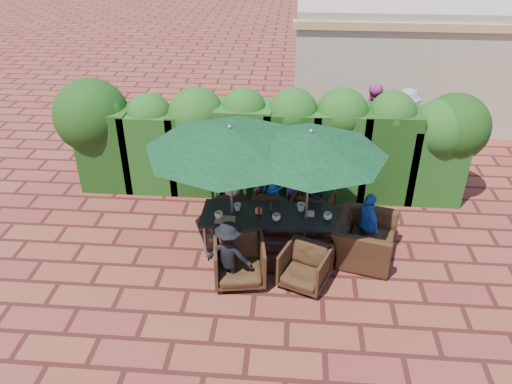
# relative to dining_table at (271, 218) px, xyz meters

# --- Properties ---
(ground) EXTENTS (80.00, 80.00, 0.00)m
(ground) POSITION_rel_dining_table_xyz_m (-0.20, -0.14, -0.68)
(ground) COLOR maroon
(ground) RESTS_ON ground
(dining_table) EXTENTS (2.51, 0.90, 0.75)m
(dining_table) POSITION_rel_dining_table_xyz_m (0.00, 0.00, 0.00)
(dining_table) COLOR black
(dining_table) RESTS_ON ground
(umbrella_left) EXTENTS (2.89, 2.89, 2.46)m
(umbrella_left) POSITION_rel_dining_table_xyz_m (-0.70, 0.01, 1.54)
(umbrella_left) COLOR gray
(umbrella_left) RESTS_ON ground
(umbrella_right) EXTENTS (2.57, 2.57, 2.46)m
(umbrella_right) POSITION_rel_dining_table_xyz_m (0.61, -0.06, 1.54)
(umbrella_right) COLOR gray
(umbrella_right) RESTS_ON ground
(chair_far_left) EXTENTS (0.80, 0.76, 0.71)m
(chair_far_left) POSITION_rel_dining_table_xyz_m (-0.91, 1.05, -0.32)
(chair_far_left) COLOR black
(chair_far_left) RESTS_ON ground
(chair_far_mid) EXTENTS (0.94, 0.91, 0.80)m
(chair_far_mid) POSITION_rel_dining_table_xyz_m (0.06, 0.97, -0.28)
(chair_far_mid) COLOR black
(chair_far_mid) RESTS_ON ground
(chair_far_right) EXTENTS (0.89, 0.86, 0.75)m
(chair_far_right) POSITION_rel_dining_table_xyz_m (0.81, 1.02, -0.30)
(chair_far_right) COLOR black
(chair_far_right) RESTS_ON ground
(chair_near_left) EXTENTS (0.95, 0.90, 0.86)m
(chair_near_left) POSITION_rel_dining_table_xyz_m (-0.48, -0.90, -0.25)
(chair_near_left) COLOR black
(chair_near_left) RESTS_ON ground
(chair_near_right) EXTENTS (0.94, 0.91, 0.76)m
(chair_near_right) POSITION_rel_dining_table_xyz_m (0.61, -0.91, -0.30)
(chair_near_right) COLOR black
(chair_near_right) RESTS_ON ground
(chair_end_right) EXTENTS (1.04, 1.33, 1.03)m
(chair_end_right) POSITION_rel_dining_table_xyz_m (1.67, -0.10, -0.16)
(chair_end_right) COLOR black
(chair_end_right) RESTS_ON ground
(adult_far_left) EXTENTS (0.65, 0.39, 1.31)m
(adult_far_left) POSITION_rel_dining_table_xyz_m (-0.82, 0.92, -0.02)
(adult_far_left) COLOR silver
(adult_far_left) RESTS_ON ground
(adult_far_mid) EXTENTS (0.58, 0.54, 1.30)m
(adult_far_mid) POSITION_rel_dining_table_xyz_m (-0.01, 0.95, -0.03)
(adult_far_mid) COLOR blue
(adult_far_mid) RESTS_ON ground
(adult_far_right) EXTENTS (0.78, 0.64, 1.40)m
(adult_far_right) POSITION_rel_dining_table_xyz_m (0.88, 0.98, 0.02)
(adult_far_right) COLOR black
(adult_far_right) RESTS_ON ground
(adult_near_left) EXTENTS (0.85, 0.53, 1.23)m
(adult_near_left) POSITION_rel_dining_table_xyz_m (-0.63, -1.04, -0.06)
(adult_near_left) COLOR black
(adult_near_left) RESTS_ON ground
(adult_end_right) EXTENTS (0.60, 0.79, 1.21)m
(adult_end_right) POSITION_rel_dining_table_xyz_m (1.72, 0.06, -0.07)
(adult_end_right) COLOR blue
(adult_end_right) RESTS_ON ground
(child_left) EXTENTS (0.32, 0.29, 0.73)m
(child_left) POSITION_rel_dining_table_xyz_m (-0.34, 0.95, -0.31)
(child_left) COLOR #C94795
(child_left) RESTS_ON ground
(child_right) EXTENTS (0.36, 0.32, 0.87)m
(child_right) POSITION_rel_dining_table_xyz_m (0.37, 1.06, -0.24)
(child_right) COLOR purple
(child_right) RESTS_ON ground
(pedestrian_a) EXTENTS (1.69, 1.29, 1.73)m
(pedestrian_a) POSITION_rel_dining_table_xyz_m (1.64, 3.91, 0.19)
(pedestrian_a) COLOR green
(pedestrian_a) RESTS_ON ground
(pedestrian_b) EXTENTS (1.02, 0.88, 1.81)m
(pedestrian_b) POSITION_rel_dining_table_xyz_m (2.21, 4.20, 0.23)
(pedestrian_b) COLOR #C94795
(pedestrian_b) RESTS_ON ground
(pedestrian_c) EXTENTS (1.25, 1.09, 1.80)m
(pedestrian_c) POSITION_rel_dining_table_xyz_m (3.00, 4.01, 0.22)
(pedestrian_c) COLOR gray
(pedestrian_c) RESTS_ON ground
(cup_a) EXTENTS (0.15, 0.15, 0.12)m
(cup_a) POSITION_rel_dining_table_xyz_m (-0.92, -0.17, 0.13)
(cup_a) COLOR beige
(cup_a) RESTS_ON dining_table
(cup_b) EXTENTS (0.14, 0.14, 0.13)m
(cup_b) POSITION_rel_dining_table_xyz_m (-0.62, 0.11, 0.14)
(cup_b) COLOR beige
(cup_b) RESTS_ON dining_table
(cup_c) EXTENTS (0.15, 0.15, 0.12)m
(cup_c) POSITION_rel_dining_table_xyz_m (0.10, -0.16, 0.13)
(cup_c) COLOR beige
(cup_c) RESTS_ON dining_table
(cup_d) EXTENTS (0.15, 0.15, 0.15)m
(cup_d) POSITION_rel_dining_table_xyz_m (0.52, 0.19, 0.15)
(cup_d) COLOR beige
(cup_d) RESTS_ON dining_table
(cup_e) EXTENTS (0.15, 0.15, 0.12)m
(cup_e) POSITION_rel_dining_table_xyz_m (0.99, -0.06, 0.13)
(cup_e) COLOR beige
(cup_e) RESTS_ON dining_table
(ketchup_bottle) EXTENTS (0.04, 0.04, 0.17)m
(ketchup_bottle) POSITION_rel_dining_table_xyz_m (-0.22, -0.00, 0.16)
(ketchup_bottle) COLOR #B20C0A
(ketchup_bottle) RESTS_ON dining_table
(sauce_bottle) EXTENTS (0.04, 0.04, 0.17)m
(sauce_bottle) POSITION_rel_dining_table_xyz_m (-0.02, 0.13, 0.16)
(sauce_bottle) COLOR #4C230C
(sauce_bottle) RESTS_ON dining_table
(serving_tray) EXTENTS (0.35, 0.25, 0.02)m
(serving_tray) POSITION_rel_dining_table_xyz_m (-0.80, -0.23, 0.08)
(serving_tray) COLOR olive
(serving_tray) RESTS_ON dining_table
(number_block_left) EXTENTS (0.12, 0.06, 0.10)m
(number_block_left) POSITION_rel_dining_table_xyz_m (-0.23, 0.04, 0.12)
(number_block_left) COLOR tan
(number_block_left) RESTS_ON dining_table
(number_block_right) EXTENTS (0.12, 0.06, 0.10)m
(number_block_right) POSITION_rel_dining_table_xyz_m (0.70, 0.02, 0.12)
(number_block_right) COLOR tan
(number_block_right) RESTS_ON dining_table
(hedge_wall) EXTENTS (9.10, 1.60, 2.40)m
(hedge_wall) POSITION_rel_dining_table_xyz_m (-0.24, 2.18, 0.63)
(hedge_wall) COLOR black
(hedge_wall) RESTS_ON ground
(building) EXTENTS (6.20, 3.08, 3.20)m
(building) POSITION_rel_dining_table_xyz_m (3.30, 6.85, 0.93)
(building) COLOR #BFAD8E
(building) RESTS_ON ground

